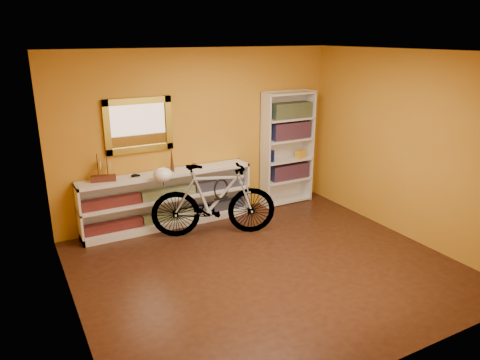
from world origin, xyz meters
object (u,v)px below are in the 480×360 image
bookcase (287,148)px  bicycle (214,200)px  console_unit (168,199)px  helmet (163,175)px

bookcase → bicycle: bookcase is taller
console_unit → helmet: 0.66m
bicycle → helmet: 0.80m
helmet → bookcase: bearing=9.8°
console_unit → bicycle: bearing=-53.1°
console_unit → bookcase: bearing=0.7°
bookcase → bicycle: bearing=-159.0°
bookcase → bicycle: size_ratio=1.05×
bicycle → helmet: (-0.65, 0.24, 0.41)m
console_unit → bookcase: bookcase is taller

